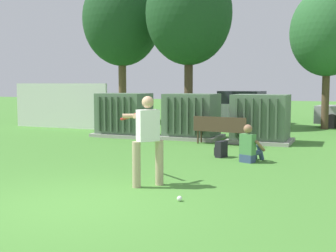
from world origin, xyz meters
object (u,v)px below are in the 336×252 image
sports_ball (180,199)px  parked_car_leftmost (240,108)px  transformer_west (124,115)px  transformer_mid_west (192,117)px  backpack (221,149)px  park_bench (220,128)px  seated_spectator (250,147)px  transformer_mid_east (260,119)px  batter (147,136)px

sports_ball → parked_car_leftmost: (-2.71, 15.46, 0.71)m
transformer_west → parked_car_leftmost: 7.96m
transformer_west → transformer_mid_west: bearing=5.0°
transformer_mid_west → backpack: transformer_mid_west is taller
transformer_west → backpack: bearing=-35.1°
park_bench → seated_spectator: (1.57, -2.78, -0.16)m
transformer_mid_east → parked_car_leftmost: same height
batter → park_bench: bearing=92.8°
transformer_west → transformer_mid_west: (2.64, 0.23, 0.00)m
transformer_mid_east → batter: bearing=-96.2°
transformer_west → transformer_mid_east: 5.16m
transformer_mid_west → batter: 7.57m
sports_ball → backpack: backpack is taller
transformer_mid_west → parked_car_leftmost: size_ratio=0.48×
seated_spectator → transformer_mid_east: bearing=97.1°
park_bench → parked_car_leftmost: (-1.41, 8.47, 0.22)m
transformer_mid_west → parked_car_leftmost: bearing=89.9°
transformer_west → transformer_mid_east: size_ratio=1.00×
backpack → park_bench: bearing=106.4°
park_bench → parked_car_leftmost: 8.59m
transformer_mid_east → backpack: size_ratio=4.77×
transformer_mid_west → backpack: bearing=-59.3°
transformer_mid_west → parked_car_leftmost: 7.27m
transformer_mid_east → parked_car_leftmost: bearing=108.7°
batter → parked_car_leftmost: size_ratio=0.40×
sports_ball → park_bench: bearing=100.6°
batter → backpack: batter is taller
transformer_west → parked_car_leftmost: size_ratio=0.48×
transformer_mid_west → transformer_mid_east: (2.52, -0.14, 0.00)m
transformer_mid_west → park_bench: transformer_mid_west is taller
transformer_mid_west → sports_ball: (2.73, -8.19, -0.74)m
transformer_west → parked_car_leftmost: (2.65, 7.50, -0.04)m
transformer_west → transformer_mid_east: bearing=1.0°
park_bench → seated_spectator: size_ratio=1.90×
transformer_mid_east → backpack: transformer_mid_east is taller
transformer_west → sports_ball: transformer_west is taller
batter → transformer_mid_east: bearing=83.8°
seated_spectator → backpack: 0.96m
transformer_mid_west → park_bench: (1.43, -1.20, -0.25)m
park_bench → sports_ball: 7.13m
batter → sports_ball: (1.00, -0.82, -0.93)m
transformer_mid_west → transformer_mid_east: bearing=-3.2°
sports_ball → seated_spectator: (0.27, 4.21, 0.33)m
backpack → parked_car_leftmost: 11.08m
transformer_mid_west → batter: bearing=-76.8°
transformer_west → batter: 8.37m
park_bench → seated_spectator: seated_spectator is taller
park_bench → batter: size_ratio=1.05×
batter → parked_car_leftmost: (-1.71, 14.64, -0.22)m
transformer_west → park_bench: size_ratio=1.15×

